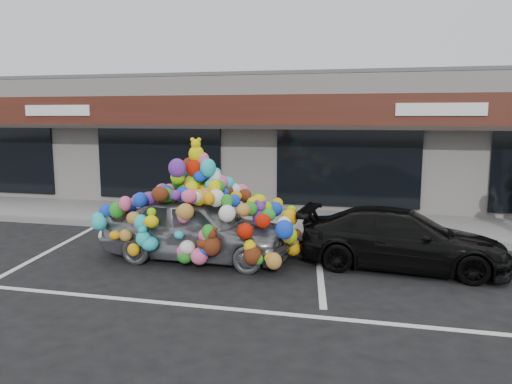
# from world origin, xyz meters

# --- Properties ---
(ground) EXTENTS (90.00, 90.00, 0.00)m
(ground) POSITION_xyz_m (0.00, 0.00, 0.00)
(ground) COLOR black
(ground) RESTS_ON ground
(shop_building) EXTENTS (24.00, 7.20, 4.31)m
(shop_building) POSITION_xyz_m (0.00, 8.44, 2.16)
(shop_building) COLOR silver
(shop_building) RESTS_ON ground
(sidewalk) EXTENTS (26.00, 3.00, 0.15)m
(sidewalk) POSITION_xyz_m (0.00, 4.00, 0.07)
(sidewalk) COLOR gray
(sidewalk) RESTS_ON ground
(kerb) EXTENTS (26.00, 0.18, 0.16)m
(kerb) POSITION_xyz_m (0.00, 2.50, 0.07)
(kerb) COLOR slate
(kerb) RESTS_ON ground
(parking_stripe_left) EXTENTS (0.73, 4.37, 0.01)m
(parking_stripe_left) POSITION_xyz_m (-3.20, 0.20, 0.00)
(parking_stripe_left) COLOR silver
(parking_stripe_left) RESTS_ON ground
(parking_stripe_mid) EXTENTS (0.73, 4.37, 0.01)m
(parking_stripe_mid) POSITION_xyz_m (2.80, 0.20, 0.00)
(parking_stripe_mid) COLOR silver
(parking_stripe_mid) RESTS_ON ground
(lane_line) EXTENTS (14.00, 0.12, 0.01)m
(lane_line) POSITION_xyz_m (2.00, -2.30, 0.00)
(lane_line) COLOR silver
(lane_line) RESTS_ON ground
(toy_car) EXTENTS (2.88, 4.27, 2.46)m
(toy_car) POSITION_xyz_m (0.26, 0.19, 0.83)
(toy_car) COLOR #B6BAC1
(toy_car) RESTS_ON ground
(black_sedan) EXTENTS (1.94, 4.11, 1.16)m
(black_sedan) POSITION_xyz_m (4.37, 0.56, 0.58)
(black_sedan) COLOR black
(black_sedan) RESTS_ON ground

